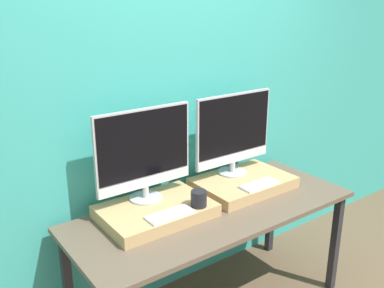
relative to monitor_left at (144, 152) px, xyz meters
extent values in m
cube|color=teal|center=(0.35, 0.21, 0.14)|extent=(8.00, 0.04, 2.60)
cube|color=brown|center=(0.35, -0.23, -0.39)|extent=(1.84, 0.75, 0.03)
cube|color=#232328|center=(1.21, -0.55, -0.78)|extent=(0.05, 0.05, 0.75)
cube|color=#232328|center=(-0.51, 0.08, -0.78)|extent=(0.05, 0.05, 0.75)
cube|color=#232328|center=(1.21, 0.08, -0.78)|extent=(0.05, 0.05, 0.75)
cube|color=tan|center=(0.00, -0.11, -0.34)|extent=(0.65, 0.45, 0.07)
cylinder|color=#B2B2B7|center=(0.00, 0.00, -0.30)|extent=(0.20, 0.20, 0.01)
cylinder|color=#B2B2B7|center=(0.00, 0.00, -0.26)|extent=(0.04, 0.04, 0.07)
cube|color=#B2B2B7|center=(0.00, 0.00, 0.02)|extent=(0.63, 0.02, 0.49)
cube|color=black|center=(0.00, -0.01, 0.05)|extent=(0.60, 0.00, 0.40)
cube|color=silver|center=(0.00, -0.01, -0.19)|extent=(0.62, 0.00, 0.06)
cube|color=silver|center=(0.00, -0.27, -0.30)|extent=(0.28, 0.11, 0.01)
cube|color=#B2B2B7|center=(0.00, -0.27, -0.29)|extent=(0.27, 0.10, 0.00)
cylinder|color=black|center=(0.20, -0.27, -0.26)|extent=(0.10, 0.10, 0.10)
cube|color=tan|center=(0.70, -0.11, -0.34)|extent=(0.65, 0.45, 0.07)
cylinder|color=#B2B2B7|center=(0.70, 0.00, -0.30)|extent=(0.20, 0.20, 0.01)
cylinder|color=#B2B2B7|center=(0.70, 0.00, -0.26)|extent=(0.04, 0.04, 0.07)
cube|color=#B2B2B7|center=(0.70, 0.00, 0.02)|extent=(0.63, 0.02, 0.49)
cube|color=black|center=(0.70, -0.01, 0.05)|extent=(0.60, 0.00, 0.40)
cube|color=silver|center=(0.70, -0.01, -0.19)|extent=(0.62, 0.00, 0.06)
cube|color=silver|center=(0.70, -0.27, -0.30)|extent=(0.28, 0.11, 0.01)
cube|color=#B2B2B7|center=(0.70, -0.27, -0.29)|extent=(0.27, 0.10, 0.00)
camera|label=1|loc=(-1.17, -2.09, 0.85)|focal=40.00mm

